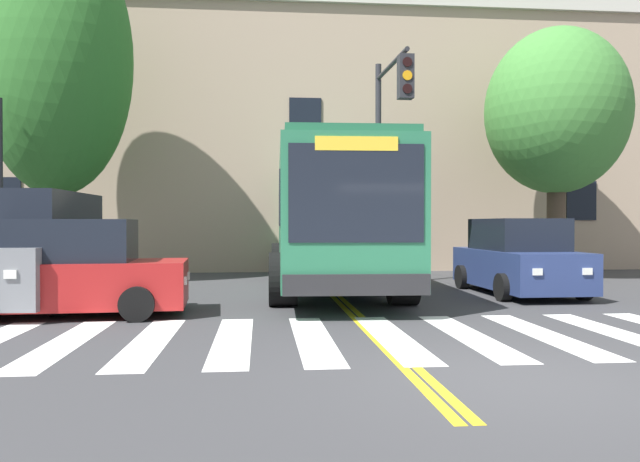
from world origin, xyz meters
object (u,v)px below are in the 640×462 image
at_px(traffic_light_overhead, 388,131).
at_px(street_tree_curbside_large, 556,112).
at_px(car_navy_far_lane, 518,259).
at_px(city_bus, 329,215).
at_px(car_black_behind_bus, 335,239).
at_px(street_tree_curbside_small, 56,62).
at_px(car_grey_near_lane, 36,252).
at_px(car_red_cross_street, 70,271).

xyz_separation_m(traffic_light_overhead, street_tree_curbside_large, (5.69, 2.54, 1.03)).
xyz_separation_m(car_navy_far_lane, street_tree_curbside_large, (2.87, 3.91, 4.21)).
distance_m(city_bus, car_black_behind_bus, 10.50).
distance_m(traffic_light_overhead, street_tree_curbside_small, 9.48).
bearing_deg(car_grey_near_lane, car_red_cross_street, -53.86).
bearing_deg(traffic_light_overhead, car_grey_near_lane, -162.55).
distance_m(city_bus, street_tree_curbside_large, 8.13).
height_order(car_grey_near_lane, traffic_light_overhead, traffic_light_overhead).
distance_m(car_grey_near_lane, car_black_behind_bus, 15.26).
bearing_deg(city_bus, car_red_cross_street, -139.95).
distance_m(car_black_behind_bus, street_tree_curbside_small, 13.16).
bearing_deg(car_black_behind_bus, car_red_cross_street, -114.10).
xyz_separation_m(car_red_cross_street, traffic_light_overhead, (6.64, 4.00, 3.20)).
distance_m(city_bus, street_tree_curbside_small, 8.83).
bearing_deg(street_tree_curbside_large, traffic_light_overhead, -155.96).
height_order(car_grey_near_lane, street_tree_curbside_small, street_tree_curbside_small).
bearing_deg(traffic_light_overhead, car_navy_far_lane, -25.91).
bearing_deg(car_red_cross_street, car_black_behind_bus, 65.90).
distance_m(car_grey_near_lane, car_red_cross_street, 1.94).
relative_size(car_red_cross_street, street_tree_curbside_small, 0.42).
xyz_separation_m(city_bus, traffic_light_overhead, (1.47, -0.35, 2.13)).
relative_size(car_black_behind_bus, street_tree_curbside_large, 0.61).
bearing_deg(city_bus, street_tree_curbside_small, 164.25).
bearing_deg(car_red_cross_street, car_grey_near_lane, 126.14).
relative_size(car_black_behind_bus, car_red_cross_street, 1.11).
height_order(car_navy_far_lane, traffic_light_overhead, traffic_light_overhead).
distance_m(car_grey_near_lane, car_navy_far_lane, 10.66).
relative_size(city_bus, car_red_cross_street, 2.69).
relative_size(city_bus, car_black_behind_bus, 2.42).
xyz_separation_m(car_red_cross_street, street_tree_curbside_small, (-2.26, 6.44, 5.36)).
distance_m(traffic_light_overhead, street_tree_curbside_large, 6.32).
xyz_separation_m(car_grey_near_lane, street_tree_curbside_large, (13.47, 4.98, 3.95)).
distance_m(car_navy_far_lane, street_tree_curbside_small, 13.44).
relative_size(car_black_behind_bus, traffic_light_overhead, 0.78).
distance_m(car_black_behind_bus, street_tree_curbside_large, 10.78).
bearing_deg(car_navy_far_lane, city_bus, 158.12).
height_order(city_bus, car_navy_far_lane, city_bus).
relative_size(city_bus, street_tree_curbside_large, 1.49).
bearing_deg(car_grey_near_lane, street_tree_curbside_large, 20.31).
bearing_deg(car_navy_far_lane, street_tree_curbside_small, 161.95).
bearing_deg(street_tree_curbside_large, car_red_cross_street, -152.08).
relative_size(street_tree_curbside_large, street_tree_curbside_small, 0.75).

